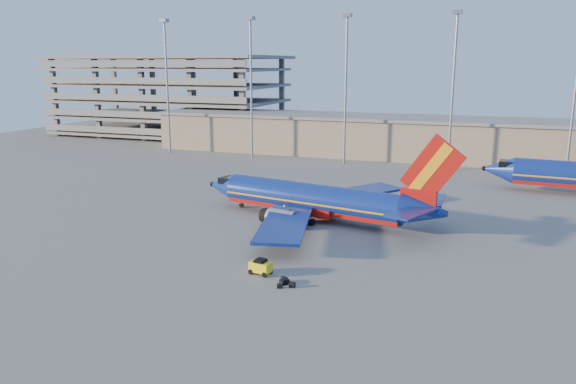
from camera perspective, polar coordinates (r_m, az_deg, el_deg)
name	(u,v)px	position (r m, az deg, el deg)	size (l,w,h in m)	color
ground	(287,228)	(68.22, -0.12, -3.66)	(220.00, 220.00, 0.00)	slate
terminal_building	(429,138)	(120.88, 14.15, 5.36)	(122.00, 16.00, 8.50)	gray
parking_garage	(170,92)	(159.89, -11.91, 9.91)	(62.00, 32.00, 21.40)	slate
light_mast_row	(398,74)	(108.72, 11.13, 11.70)	(101.60, 1.60, 28.65)	gray
aircraft_main	(317,200)	(71.16, 3.01, -0.84)	(35.08, 33.43, 11.98)	navy
baggage_tug	(260,266)	(53.57, -2.81, -7.55)	(2.22, 1.56, 1.47)	yellow
luggage_pile	(285,282)	(51.20, -0.29, -9.17)	(1.71, 1.95, 0.49)	black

